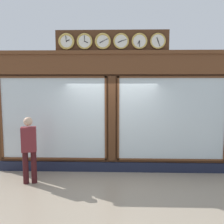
# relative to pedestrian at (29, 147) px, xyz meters

# --- Properties ---
(shop_facade) EXTENTS (6.63, 0.42, 3.93)m
(shop_facade) POSITION_rel_pedestrian_xyz_m (-2.04, -1.03, 0.80)
(shop_facade) COLOR #4C2B16
(shop_facade) RESTS_ON ground_plane
(pedestrian) EXTENTS (0.41, 0.31, 1.69)m
(pedestrian) POSITION_rel_pedestrian_xyz_m (0.00, 0.00, 0.00)
(pedestrian) COLOR #3A1316
(pedestrian) RESTS_ON ground_plane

